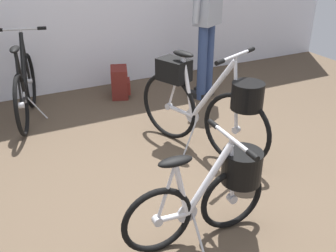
% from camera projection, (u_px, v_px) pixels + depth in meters
% --- Properties ---
extents(ground_plane, '(7.64, 7.64, 0.00)m').
position_uv_depth(ground_plane, '(185.00, 198.00, 2.98)').
color(ground_plane, brown).
extents(folding_bike_foreground, '(1.01, 0.53, 0.72)m').
position_uv_depth(folding_bike_foreground, '(215.00, 188.00, 2.49)').
color(folding_bike_foreground, black).
rests_on(folding_bike_foreground, ground_plane).
extents(display_bike_left, '(0.53, 1.29, 0.92)m').
position_uv_depth(display_bike_left, '(25.00, 88.00, 4.10)').
color(display_bike_left, black).
rests_on(display_bike_left, ground_plane).
extents(display_bike_right, '(0.66, 1.32, 0.98)m').
position_uv_depth(display_bike_right, '(205.00, 102.00, 3.41)').
color(display_bike_right, black).
rests_on(display_bike_right, ground_plane).
extents(visitor_near_wall, '(0.47, 0.37, 1.82)m').
position_uv_depth(visitor_near_wall, '(208.00, 8.00, 4.34)').
color(visitor_near_wall, navy).
rests_on(visitor_near_wall, ground_plane).
extents(backpack_on_floor, '(0.30, 0.36, 0.36)m').
position_uv_depth(backpack_on_floor, '(120.00, 82.00, 4.75)').
color(backpack_on_floor, maroon).
rests_on(backpack_on_floor, ground_plane).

